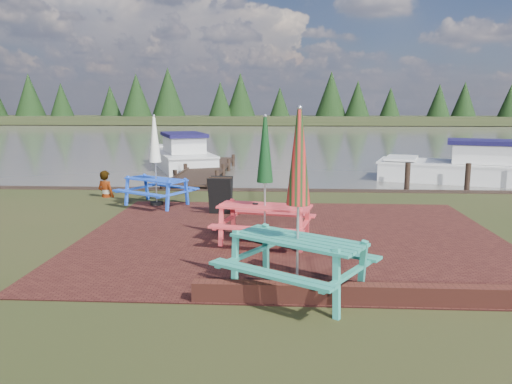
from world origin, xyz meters
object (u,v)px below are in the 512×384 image
object	(u,v)px
boat_jetty	(182,156)
person	(105,171)
chalkboard	(221,195)
jetty	(205,170)
boat_near	(472,169)
picnic_table_teal	(298,230)
picnic_table_red	(265,200)
picnic_table_blue	(156,174)

from	to	relation	value
boat_jetty	person	size ratio (longest dim) A/B	4.19
chalkboard	person	size ratio (longest dim) A/B	0.60
boat_jetty	person	xyz separation A→B (m)	(-0.59, -8.77, 0.45)
person	boat_jetty	bearing A→B (deg)	-70.80
chalkboard	boat_jetty	world-z (taller)	boat_jetty
jetty	boat_jetty	world-z (taller)	boat_jetty
chalkboard	jetty	xyz separation A→B (m)	(-1.67, 8.01, -0.39)
jetty	boat_near	size ratio (longest dim) A/B	1.27
picnic_table_teal	jetty	distance (m)	13.93
chalkboard	jetty	size ratio (longest dim) A/B	0.11
picnic_table_red	chalkboard	distance (m)	3.02
chalkboard	picnic_table_red	bearing A→B (deg)	-59.84
boat_jetty	boat_near	bearing A→B (deg)	-39.21
jetty	boat_jetty	distance (m)	3.41
person	picnic_table_blue	bearing A→B (deg)	171.07
boat_jetty	person	bearing A→B (deg)	-115.57
picnic_table_blue	jetty	world-z (taller)	picnic_table_blue
picnic_table_blue	person	xyz separation A→B (m)	(-1.91, 1.19, -0.07)
picnic_table_blue	boat_jetty	xyz separation A→B (m)	(-1.32, 9.96, -0.52)
boat_near	picnic_table_red	bearing A→B (deg)	159.70
boat_near	jetty	bearing A→B (deg)	103.18
picnic_table_blue	chalkboard	xyz separation A→B (m)	(1.97, -1.04, -0.39)
picnic_table_red	picnic_table_blue	distance (m)	4.95
picnic_table_blue	person	size ratio (longest dim) A/B	1.55
picnic_table_teal	picnic_table_red	size ratio (longest dim) A/B	1.07
jetty	boat_near	world-z (taller)	boat_near
boat_near	person	xyz separation A→B (m)	(-12.89, -4.90, 0.46)
boat_jetty	picnic_table_blue	bearing A→B (deg)	-104.20
picnic_table_teal	boat_jetty	distance (m)	17.23
picnic_table_red	chalkboard	bearing A→B (deg)	127.05
chalkboard	picnic_table_blue	bearing A→B (deg)	157.42
picnic_table_blue	jetty	bearing A→B (deg)	117.60
picnic_table_teal	chalkboard	xyz separation A→B (m)	(-1.87, 5.43, -0.48)
picnic_table_red	boat_jetty	bearing A→B (deg)	120.41
picnic_table_blue	jetty	xyz separation A→B (m)	(0.30, 6.98, -0.77)
chalkboard	jetty	bearing A→B (deg)	106.93
picnic_table_teal	person	size ratio (longest dim) A/B	1.71
picnic_table_blue	chalkboard	size ratio (longest dim) A/B	2.60
picnic_table_teal	person	bearing A→B (deg)	159.12
picnic_table_red	person	bearing A→B (deg)	148.20
picnic_table_red	boat_jetty	distance (m)	14.46
picnic_table_teal	boat_jetty	xyz separation A→B (m)	(-5.15, 16.43, -0.62)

